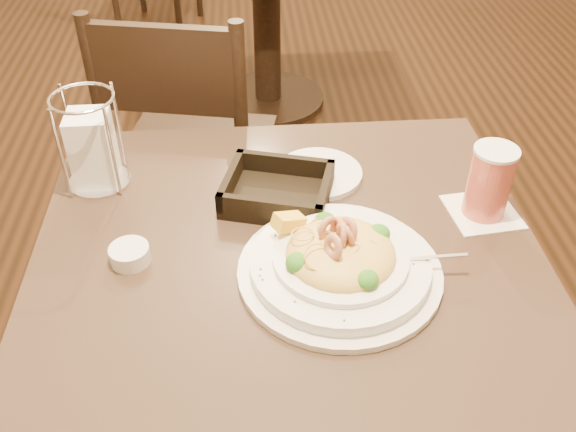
{
  "coord_description": "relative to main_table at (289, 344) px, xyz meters",
  "views": [
    {
      "loc": [
        -0.06,
        -0.82,
        1.49
      ],
      "look_at": [
        0.0,
        0.02,
        0.81
      ],
      "focal_mm": 40.0,
      "sensor_mm": 36.0,
      "label": 1
    }
  ],
  "objects": [
    {
      "name": "drink_glass",
      "position": [
        0.38,
        0.1,
        0.3
      ],
      "size": [
        0.14,
        0.14,
        0.14
      ],
      "rotation": [
        0.0,
        0.0,
        0.12
      ],
      "color": "white",
      "rests_on": "main_table"
    },
    {
      "name": "butter_ramekin",
      "position": [
        -0.27,
        0.02,
        0.24
      ],
      "size": [
        0.08,
        0.08,
        0.03
      ],
      "primitive_type": "cylinder",
      "rotation": [
        0.0,
        0.0,
        -0.2
      ],
      "color": "white",
      "rests_on": "main_table"
    },
    {
      "name": "dining_chair_near",
      "position": [
        -0.23,
        0.73,
        -0.0
      ],
      "size": [
        0.5,
        0.5,
        0.93
      ],
      "rotation": [
        0.0,
        0.0,
        2.94
      ],
      "color": "black",
      "rests_on": "ground"
    },
    {
      "name": "bread_basket",
      "position": [
        -0.01,
        0.17,
        0.25
      ],
      "size": [
        0.24,
        0.21,
        0.06
      ],
      "rotation": [
        0.0,
        0.0,
        -0.27
      ],
      "color": "black",
      "rests_on": "main_table"
    },
    {
      "name": "pasta_bowl",
      "position": [
        0.08,
        -0.04,
        0.26
      ],
      "size": [
        0.38,
        0.35,
        0.11
      ],
      "rotation": [
        0.0,
        0.0,
        -0.18
      ],
      "color": "white",
      "rests_on": "main_table"
    },
    {
      "name": "side_plate",
      "position": [
        0.08,
        0.25,
        0.23
      ],
      "size": [
        0.23,
        0.23,
        0.01
      ],
      "primitive_type": "cylinder",
      "rotation": [
        0.0,
        0.0,
        -0.35
      ],
      "color": "white",
      "rests_on": "main_table"
    },
    {
      "name": "napkin_caddy",
      "position": [
        -0.36,
        0.26,
        0.31
      ],
      "size": [
        0.12,
        0.12,
        0.2
      ],
      "rotation": [
        0.0,
        0.0,
        -0.41
      ],
      "color": "silver",
      "rests_on": "main_table"
    },
    {
      "name": "main_table",
      "position": [
        0.0,
        0.0,
        0.0
      ],
      "size": [
        0.9,
        0.9,
        0.73
      ],
      "color": "black",
      "rests_on": "ground"
    }
  ]
}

